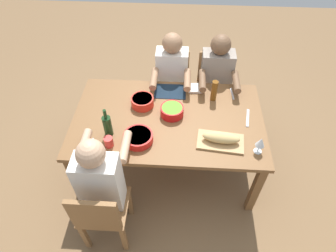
# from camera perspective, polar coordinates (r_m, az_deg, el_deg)

# --- Properties ---
(ground_plane) EXTENTS (8.00, 8.00, 0.00)m
(ground_plane) POSITION_cam_1_polar(r_m,az_deg,el_deg) (3.29, -0.00, -7.42)
(ground_plane) COLOR brown
(dining_table) EXTENTS (1.79, 1.08, 0.74)m
(dining_table) POSITION_cam_1_polar(r_m,az_deg,el_deg) (2.78, -0.00, 0.49)
(dining_table) COLOR brown
(dining_table) RESTS_ON ground_plane
(chair_near_center) EXTENTS (0.40, 0.40, 0.85)m
(chair_near_center) POSITION_cam_1_polar(r_m,az_deg,el_deg) (3.53, 0.85, 8.68)
(chair_near_center) COLOR olive
(chair_near_center) RESTS_ON ground_plane
(diner_near_center) EXTENTS (0.41, 0.53, 1.20)m
(diner_near_center) POSITION_cam_1_polar(r_m,az_deg,el_deg) (3.25, 0.73, 9.60)
(diner_near_center) COLOR #2D2D38
(diner_near_center) RESTS_ON ground_plane
(chair_near_left) EXTENTS (0.40, 0.40, 0.85)m
(chair_near_left) POSITION_cam_1_polar(r_m,az_deg,el_deg) (3.55, 8.88, 8.27)
(chair_near_left) COLOR olive
(chair_near_left) RESTS_ON ground_plane
(diner_near_left) EXTENTS (0.41, 0.53, 1.20)m
(diner_near_left) POSITION_cam_1_polar(r_m,az_deg,el_deg) (3.27, 9.46, 9.16)
(diner_near_left) COLOR #2D2D38
(diner_near_left) RESTS_ON ground_plane
(chair_far_right) EXTENTS (0.40, 0.40, 0.85)m
(chair_far_right) POSITION_cam_1_polar(r_m,az_deg,el_deg) (2.51, -12.99, -16.37)
(chair_far_right) COLOR olive
(chair_far_right) RESTS_ON ground_plane
(diner_far_right) EXTENTS (0.41, 0.53, 1.20)m
(diner_far_right) POSITION_cam_1_polar(r_m,az_deg,el_deg) (2.42, -12.92, -10.22)
(diner_far_right) COLOR #2D2D38
(diner_far_right) RESTS_ON ground_plane
(serving_bowl_salad) EXTENTS (0.22, 0.22, 0.09)m
(serving_bowl_salad) POSITION_cam_1_polar(r_m,az_deg,el_deg) (2.72, 0.79, 3.07)
(serving_bowl_salad) COLOR red
(serving_bowl_salad) RESTS_ON dining_table
(serving_bowl_fruit) EXTENTS (0.26, 0.26, 0.07)m
(serving_bowl_fruit) POSITION_cam_1_polar(r_m,az_deg,el_deg) (2.52, -5.87, -2.19)
(serving_bowl_fruit) COLOR red
(serving_bowl_fruit) RESTS_ON dining_table
(serving_bowl_pasta) EXTENTS (0.22, 0.22, 0.09)m
(serving_bowl_pasta) POSITION_cam_1_polar(r_m,az_deg,el_deg) (2.83, -5.05, 4.90)
(serving_bowl_pasta) COLOR red
(serving_bowl_pasta) RESTS_ON dining_table
(cutting_board) EXTENTS (0.42, 0.26, 0.02)m
(cutting_board) POSITION_cam_1_polar(r_m,az_deg,el_deg) (2.56, 10.25, -3.04)
(cutting_board) COLOR tan
(cutting_board) RESTS_ON dining_table
(bread_loaf) EXTENTS (0.33, 0.14, 0.09)m
(bread_loaf) POSITION_cam_1_polar(r_m,az_deg,el_deg) (2.52, 10.41, -2.24)
(bread_loaf) COLOR tan
(bread_loaf) RESTS_ON cutting_board
(wine_bottle) EXTENTS (0.08, 0.08, 0.29)m
(wine_bottle) POSITION_cam_1_polar(r_m,az_deg,el_deg) (2.57, -11.80, 0.14)
(wine_bottle) COLOR #193819
(wine_bottle) RESTS_ON dining_table
(beer_bottle) EXTENTS (0.06, 0.06, 0.22)m
(beer_bottle) POSITION_cam_1_polar(r_m,az_deg,el_deg) (2.88, 9.06, 6.88)
(beer_bottle) COLOR brown
(beer_bottle) RESTS_ON dining_table
(wine_glass) EXTENTS (0.08, 0.08, 0.17)m
(wine_glass) POSITION_cam_1_polar(r_m,az_deg,el_deg) (2.49, 17.73, -3.14)
(wine_glass) COLOR silver
(wine_glass) RESTS_ON dining_table
(placemat_near_center) EXTENTS (0.32, 0.23, 0.01)m
(placemat_near_center) POSITION_cam_1_polar(r_m,az_deg,el_deg) (3.00, 0.44, 6.80)
(placemat_near_center) COLOR #142333
(placemat_near_center) RESTS_ON dining_table
(fork_near_left) EXTENTS (0.03, 0.17, 0.01)m
(fork_near_left) POSITION_cam_1_polar(r_m,az_deg,el_deg) (3.04, 12.49, 6.19)
(fork_near_left) COLOR silver
(fork_near_left) RESTS_ON dining_table
(cup_far_right) EXTENTS (0.08, 0.08, 0.09)m
(cup_far_right) POSITION_cam_1_polar(r_m,az_deg,el_deg) (2.52, -11.58, -3.05)
(cup_far_right) COLOR red
(cup_far_right) RESTS_ON dining_table
(fork_far_right) EXTENTS (0.04, 0.17, 0.01)m
(fork_far_right) POSITION_cam_1_polar(r_m,az_deg,el_deg) (2.58, -14.70, -3.82)
(fork_far_right) COLOR silver
(fork_far_right) RESTS_ON dining_table
(carving_knife) EXTENTS (0.06, 0.23, 0.01)m
(carving_knife) POSITION_cam_1_polar(r_m,az_deg,el_deg) (2.82, 15.38, 1.55)
(carving_knife) COLOR silver
(carving_knife) RESTS_ON dining_table
(napkin_stack) EXTENTS (0.15, 0.15, 0.02)m
(napkin_stack) POSITION_cam_1_polar(r_m,az_deg,el_deg) (3.03, 5.38, 7.40)
(napkin_stack) COLOR white
(napkin_stack) RESTS_ON dining_table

